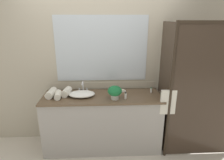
# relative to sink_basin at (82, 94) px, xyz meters

# --- Properties ---
(ground_plane) EXTENTS (8.00, 8.00, 0.00)m
(ground_plane) POSITION_rel_sink_basin_xyz_m (0.30, 0.01, -0.94)
(ground_plane) COLOR beige
(wall_back_with_mirror) EXTENTS (4.40, 0.06, 2.60)m
(wall_back_with_mirror) POSITION_rel_sink_basin_xyz_m (0.30, 0.35, 0.37)
(wall_back_with_mirror) COLOR #B2A893
(wall_back_with_mirror) RESTS_ON ground_plane
(vanity_cabinet) EXTENTS (1.80, 0.58, 0.90)m
(vanity_cabinet) POSITION_rel_sink_basin_xyz_m (0.30, 0.02, -0.49)
(vanity_cabinet) COLOR #9E9993
(vanity_cabinet) RESTS_ON ground_plane
(shower_enclosure) EXTENTS (1.20, 0.59, 2.00)m
(shower_enclosure) POSITION_rel_sink_basin_xyz_m (1.58, -0.18, 0.08)
(shower_enclosure) COLOR #2D2319
(shower_enclosure) RESTS_ON ground_plane
(sink_basin) EXTENTS (0.39, 0.27, 0.08)m
(sink_basin) POSITION_rel_sink_basin_xyz_m (0.00, 0.00, 0.00)
(sink_basin) COLOR white
(sink_basin) RESTS_ON vanity_cabinet
(faucet) EXTENTS (0.17, 0.15, 0.17)m
(faucet) POSITION_rel_sink_basin_xyz_m (0.00, 0.19, 0.02)
(faucet) COLOR silver
(faucet) RESTS_ON vanity_cabinet
(potted_plant) EXTENTS (0.21, 0.21, 0.20)m
(potted_plant) POSITION_rel_sink_basin_xyz_m (0.49, -0.12, 0.08)
(potted_plant) COLOR beige
(potted_plant) RESTS_ON vanity_cabinet
(soap_dish) EXTENTS (0.10, 0.07, 0.04)m
(soap_dish) POSITION_rel_sink_basin_xyz_m (0.63, 0.18, -0.02)
(soap_dish) COLOR silver
(soap_dish) RESTS_ON vanity_cabinet
(amenity_bottle_lotion) EXTENTS (0.03, 0.03, 0.10)m
(amenity_bottle_lotion) POSITION_rel_sink_basin_xyz_m (0.65, -0.12, 0.01)
(amenity_bottle_lotion) COLOR white
(amenity_bottle_lotion) RESTS_ON vanity_cabinet
(amenity_bottle_shampoo) EXTENTS (0.03, 0.03, 0.08)m
(amenity_bottle_shampoo) POSITION_rel_sink_basin_xyz_m (1.08, 0.11, -0.00)
(amenity_bottle_shampoo) COLOR white
(amenity_bottle_shampoo) RESTS_ON vanity_cabinet
(rolled_towel_near_edge) EXTENTS (0.13, 0.26, 0.11)m
(rolled_towel_near_edge) POSITION_rel_sink_basin_xyz_m (-0.46, 0.02, 0.02)
(rolled_towel_near_edge) COLOR silver
(rolled_towel_near_edge) RESTS_ON vanity_cabinet
(rolled_towel_middle) EXTENTS (0.12, 0.23, 0.09)m
(rolled_towel_middle) POSITION_rel_sink_basin_xyz_m (-0.35, -0.04, 0.01)
(rolled_towel_middle) COLOR silver
(rolled_towel_middle) RESTS_ON vanity_cabinet
(rolled_towel_far_edge) EXTENTS (0.15, 0.23, 0.11)m
(rolled_towel_far_edge) POSITION_rel_sink_basin_xyz_m (-0.24, 0.05, 0.02)
(rolled_towel_far_edge) COLOR silver
(rolled_towel_far_edge) RESTS_ON vanity_cabinet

